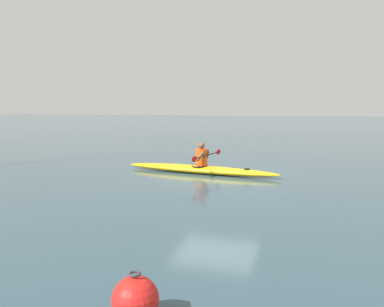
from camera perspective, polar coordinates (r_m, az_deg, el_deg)
The scene contains 4 objects.
ground_plane at distance 11.94m, azimuth 3.60°, elevation -3.28°, with size 160.00×160.00×0.00m, color #334C56.
kayak at distance 12.33m, azimuth 1.12°, elevation -2.34°, with size 5.22×1.27×0.25m.
kayaker at distance 12.23m, azimuth 1.48°, elevation -0.35°, with size 0.56×2.34×0.75m.
mooring_buoy_white_far at distance 4.07m, azimuth -8.34°, elevation -20.51°, with size 0.47×0.47×0.51m.
Camera 1 is at (-2.78, 11.42, 2.10)m, focal length 36.26 mm.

